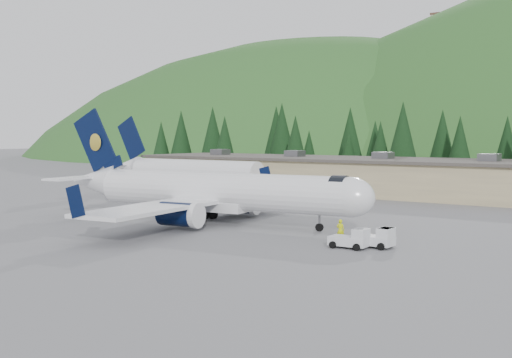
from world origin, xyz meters
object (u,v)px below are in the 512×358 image
object	(u,v)px
terminal_building	(352,175)
airliner	(211,192)
baggage_tug_a	(352,239)
baggage_tug_b	(377,239)
second_airliner	(180,171)
ramp_worker	(340,230)

from	to	relation	value
terminal_building	airliner	bearing A→B (deg)	-83.99
airliner	baggage_tug_a	bearing A→B (deg)	-21.97
baggage_tug_b	airliner	bearing A→B (deg)	172.35
baggage_tug_b	terminal_building	distance (m)	47.51
terminal_building	baggage_tug_b	bearing A→B (deg)	-60.98
second_airliner	baggage_tug_b	xyz separation A→B (m)	(42.94, -25.51, -2.61)
terminal_building	second_airliner	bearing A→B (deg)	-141.22
airliner	baggage_tug_b	world-z (taller)	airliner
baggage_tug_a	baggage_tug_b	xyz separation A→B (m)	(1.43, 1.35, 0.01)
baggage_tug_b	ramp_worker	world-z (taller)	ramp_worker
baggage_tug_b	ramp_worker	bearing A→B (deg)	165.63
baggage_tug_a	ramp_worker	size ratio (longest dim) A/B	1.67
airliner	second_airliner	distance (m)	32.58
terminal_building	ramp_worker	distance (m)	44.78
baggage_tug_a	baggage_tug_b	bearing A→B (deg)	41.32
airliner	ramp_worker	world-z (taller)	airliner
second_airliner	baggage_tug_a	bearing A→B (deg)	-32.91
ramp_worker	airliner	bearing A→B (deg)	-16.28
second_airliner	baggage_tug_a	world-z (taller)	second_airliner
airliner	second_airliner	world-z (taller)	second_airliner
baggage_tug_b	ramp_worker	distance (m)	3.92
baggage_tug_a	terminal_building	xyz separation A→B (m)	(-21.59, 42.86, 1.92)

